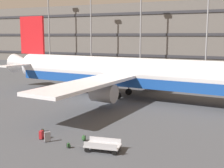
{
  "coord_description": "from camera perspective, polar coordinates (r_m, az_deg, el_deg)",
  "views": [
    {
      "loc": [
        17.27,
        -34.95,
        8.41
      ],
      "look_at": [
        3.25,
        -4.33,
        3.0
      ],
      "focal_mm": 48.57,
      "sensor_mm": 36.0,
      "label": 1
    }
  ],
  "objects": [
    {
      "name": "light_mast_center_left",
      "position": [
        78.58,
        5.44,
        11.9
      ],
      "size": [
        1.8,
        0.5,
        21.18
      ],
      "color": "gray",
      "rests_on": "ground_plane"
    },
    {
      "name": "light_mast_left",
      "position": [
        84.38,
        -3.99,
        11.3
      ],
      "size": [
        1.8,
        0.5,
        19.98
      ],
      "color": "gray",
      "rests_on": "ground_plane"
    },
    {
      "name": "terminal_structure",
      "position": [
        91.46,
        13.88,
        9.02
      ],
      "size": [
        128.63,
        19.09,
        17.33
      ],
      "color": "#605B56",
      "rests_on": "ground_plane"
    },
    {
      "name": "suitcase_laid_flat",
      "position": [
        25.82,
        -13.15,
        -9.25
      ],
      "size": [
        0.34,
        0.49,
        0.82
      ],
      "color": "#B21E23",
      "rests_on": "ground_plane"
    },
    {
      "name": "backpack_scuffed",
      "position": [
        23.53,
        -8.15,
        -11.36
      ],
      "size": [
        0.37,
        0.34,
        0.48
      ],
      "color": "#264C26",
      "rests_on": "ground_plane"
    },
    {
      "name": "suitcase_red",
      "position": [
        25.01,
        -12.06,
        -9.66
      ],
      "size": [
        0.46,
        0.48,
        0.93
      ],
      "color": "gray",
      "rests_on": "ground_plane"
    },
    {
      "name": "light_mast_far_left",
      "position": [
        91.93,
        -11.83,
        12.17
      ],
      "size": [
        1.8,
        0.5,
        23.77
      ],
      "color": "gray",
      "rests_on": "ground_plane"
    },
    {
      "name": "backpack_teal",
      "position": [
        24.87,
        -5.34,
        -10.13
      ],
      "size": [
        0.38,
        0.3,
        0.52
      ],
      "color": "#264C26",
      "rests_on": "ground_plane"
    },
    {
      "name": "baggage_cart",
      "position": [
        22.68,
        -1.77,
        -11.49
      ],
      "size": [
        3.37,
        1.7,
        0.82
      ],
      "color": "#B7B7BC",
      "rests_on": "ground_plane"
    },
    {
      "name": "backpack_silver",
      "position": [
        27.01,
        -12.88,
        -8.75
      ],
      "size": [
        0.32,
        0.38,
        0.52
      ],
      "color": "#264C26",
      "rests_on": "ground_plane"
    },
    {
      "name": "ground_plane",
      "position": [
        39.88,
        -1.67,
        -3.05
      ],
      "size": [
        600.0,
        600.0,
        0.0
      ],
      "primitive_type": "plane",
      "color": "#424449"
    },
    {
      "name": "airliner",
      "position": [
        40.92,
        3.51,
        1.94
      ],
      "size": [
        43.64,
        35.34,
        11.41
      ],
      "color": "silver",
      "rests_on": "ground_plane"
    },
    {
      "name": "light_mast_center_right",
      "position": [
        74.87,
        17.6,
        12.33
      ],
      "size": [
        1.8,
        0.5,
        22.88
      ],
      "color": "gray",
      "rests_on": "ground_plane"
    }
  ]
}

